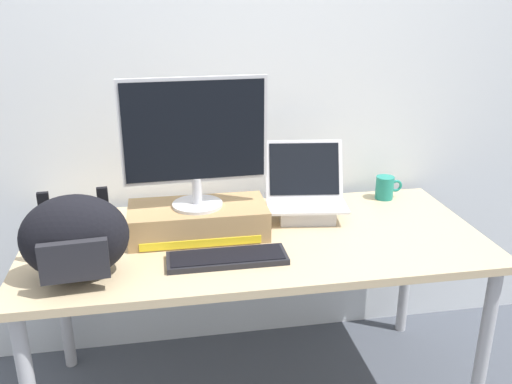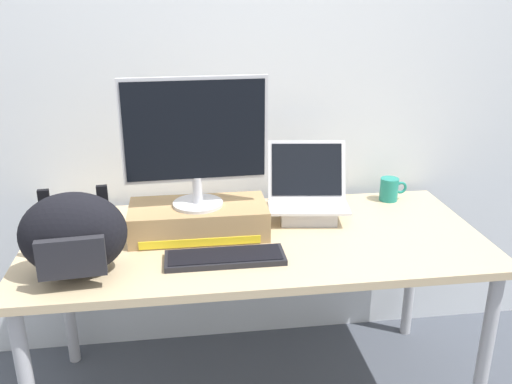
{
  "view_description": "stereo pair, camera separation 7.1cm",
  "coord_description": "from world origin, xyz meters",
  "px_view_note": "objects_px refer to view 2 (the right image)",
  "views": [
    {
      "loc": [
        -0.33,
        -1.86,
        1.61
      ],
      "look_at": [
        0.0,
        0.0,
        0.91
      ],
      "focal_mm": 38.54,
      "sensor_mm": 36.0,
      "label": 1
    },
    {
      "loc": [
        -0.26,
        -1.87,
        1.61
      ],
      "look_at": [
        0.0,
        0.0,
        0.91
      ],
      "focal_mm": 38.54,
      "sensor_mm": 36.0,
      "label": 2
    }
  ],
  "objects_px": {
    "open_laptop": "(307,203)",
    "plush_toy": "(103,216)",
    "coffee_mug": "(390,189)",
    "cell_phone": "(53,237)",
    "messenger_backpack": "(73,235)",
    "toner_box_yellow": "(199,219)",
    "desktop_monitor": "(195,138)",
    "external_keyboard": "(225,258)"
  },
  "relations": [
    {
      "from": "coffee_mug",
      "to": "plush_toy",
      "type": "relative_size",
      "value": 1.01
    },
    {
      "from": "toner_box_yellow",
      "to": "cell_phone",
      "type": "height_order",
      "value": "toner_box_yellow"
    },
    {
      "from": "cell_phone",
      "to": "open_laptop",
      "type": "bearing_deg",
      "value": 42.2
    },
    {
      "from": "open_laptop",
      "to": "cell_phone",
      "type": "relative_size",
      "value": 2.25
    },
    {
      "from": "external_keyboard",
      "to": "cell_phone",
      "type": "distance_m",
      "value": 0.68
    },
    {
      "from": "desktop_monitor",
      "to": "messenger_backpack",
      "type": "xyz_separation_m",
      "value": [
        -0.41,
        -0.26,
        -0.24
      ]
    },
    {
      "from": "plush_toy",
      "to": "messenger_backpack",
      "type": "bearing_deg",
      "value": -97.15
    },
    {
      "from": "cell_phone",
      "to": "toner_box_yellow",
      "type": "bearing_deg",
      "value": 34.56
    },
    {
      "from": "toner_box_yellow",
      "to": "open_laptop",
      "type": "xyz_separation_m",
      "value": [
        0.45,
        0.11,
        0.0
      ]
    },
    {
      "from": "plush_toy",
      "to": "open_laptop",
      "type": "bearing_deg",
      "value": 1.93
    },
    {
      "from": "external_keyboard",
      "to": "coffee_mug",
      "type": "relative_size",
      "value": 3.4
    },
    {
      "from": "coffee_mug",
      "to": "desktop_monitor",
      "type": "bearing_deg",
      "value": -164.12
    },
    {
      "from": "open_laptop",
      "to": "plush_toy",
      "type": "relative_size",
      "value": 2.9
    },
    {
      "from": "desktop_monitor",
      "to": "cell_phone",
      "type": "xyz_separation_m",
      "value": [
        -0.55,
        0.03,
        -0.37
      ]
    },
    {
      "from": "toner_box_yellow",
      "to": "coffee_mug",
      "type": "xyz_separation_m",
      "value": [
        0.85,
        0.24,
        -0.01
      ]
    },
    {
      "from": "desktop_monitor",
      "to": "open_laptop",
      "type": "height_order",
      "value": "desktop_monitor"
    },
    {
      "from": "desktop_monitor",
      "to": "cell_phone",
      "type": "distance_m",
      "value": 0.66
    },
    {
      "from": "toner_box_yellow",
      "to": "open_laptop",
      "type": "distance_m",
      "value": 0.46
    },
    {
      "from": "desktop_monitor",
      "to": "external_keyboard",
      "type": "xyz_separation_m",
      "value": [
        0.08,
        -0.24,
        -0.36
      ]
    },
    {
      "from": "toner_box_yellow",
      "to": "cell_phone",
      "type": "bearing_deg",
      "value": 176.48
    },
    {
      "from": "toner_box_yellow",
      "to": "external_keyboard",
      "type": "relative_size",
      "value": 1.25
    },
    {
      "from": "open_laptop",
      "to": "messenger_backpack",
      "type": "distance_m",
      "value": 0.93
    },
    {
      "from": "desktop_monitor",
      "to": "external_keyboard",
      "type": "distance_m",
      "value": 0.44
    },
    {
      "from": "open_laptop",
      "to": "external_keyboard",
      "type": "relative_size",
      "value": 0.84
    },
    {
      "from": "desktop_monitor",
      "to": "toner_box_yellow",
      "type": "bearing_deg",
      "value": 90.77
    },
    {
      "from": "toner_box_yellow",
      "to": "coffee_mug",
      "type": "relative_size",
      "value": 4.25
    },
    {
      "from": "external_keyboard",
      "to": "messenger_backpack",
      "type": "bearing_deg",
      "value": -176.91
    },
    {
      "from": "coffee_mug",
      "to": "cell_phone",
      "type": "bearing_deg",
      "value": -171.58
    },
    {
      "from": "desktop_monitor",
      "to": "coffee_mug",
      "type": "distance_m",
      "value": 0.94
    },
    {
      "from": "desktop_monitor",
      "to": "coffee_mug",
      "type": "bearing_deg",
      "value": 13.77
    },
    {
      "from": "messenger_backpack",
      "to": "coffee_mug",
      "type": "xyz_separation_m",
      "value": [
        1.26,
        0.5,
        -0.09
      ]
    },
    {
      "from": "desktop_monitor",
      "to": "plush_toy",
      "type": "height_order",
      "value": "desktop_monitor"
    },
    {
      "from": "desktop_monitor",
      "to": "coffee_mug",
      "type": "relative_size",
      "value": 4.34
    },
    {
      "from": "external_keyboard",
      "to": "coffee_mug",
      "type": "bearing_deg",
      "value": 31.8
    },
    {
      "from": "external_keyboard",
      "to": "cell_phone",
      "type": "relative_size",
      "value": 2.68
    },
    {
      "from": "plush_toy",
      "to": "external_keyboard",
      "type": "bearing_deg",
      "value": -35.26
    },
    {
      "from": "coffee_mug",
      "to": "cell_phone",
      "type": "xyz_separation_m",
      "value": [
        -1.4,
        -0.21,
        -0.05
      ]
    },
    {
      "from": "external_keyboard",
      "to": "open_laptop",
      "type": "bearing_deg",
      "value": 43.02
    },
    {
      "from": "external_keyboard",
      "to": "cell_phone",
      "type": "xyz_separation_m",
      "value": [
        -0.63,
        0.27,
        -0.01
      ]
    },
    {
      "from": "messenger_backpack",
      "to": "toner_box_yellow",
      "type": "bearing_deg",
      "value": 28.14
    },
    {
      "from": "desktop_monitor",
      "to": "messenger_backpack",
      "type": "height_order",
      "value": "desktop_monitor"
    },
    {
      "from": "toner_box_yellow",
      "to": "cell_phone",
      "type": "relative_size",
      "value": 3.35
    }
  ]
}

